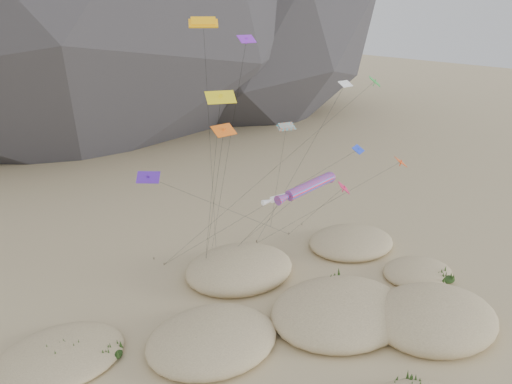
% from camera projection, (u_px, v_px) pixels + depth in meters
% --- Properties ---
extents(ground, '(500.00, 500.00, 0.00)m').
position_uv_depth(ground, '(337.00, 339.00, 49.47)').
color(ground, '#CCB789').
rests_on(ground, ground).
extents(dunes, '(51.27, 38.60, 4.12)m').
position_uv_depth(dunes, '(307.00, 320.00, 51.13)').
color(dunes, '#CCB789').
rests_on(dunes, ground).
extents(dune_grass, '(43.56, 28.07, 1.49)m').
position_uv_depth(dune_grass, '(294.00, 321.00, 50.90)').
color(dune_grass, black).
rests_on(dune_grass, ground).
extents(kite_stakes, '(23.18, 6.38, 0.30)m').
position_uv_depth(kite_stakes, '(233.00, 248.00, 68.11)').
color(kite_stakes, '#3F2D1E').
rests_on(kite_stakes, ground).
extents(rainbow_tube_kite, '(9.30, 12.11, 12.85)m').
position_uv_depth(rainbow_tube_kite, '(308.00, 187.00, 56.55)').
color(rainbow_tube_kite, '#FF1A37').
rests_on(rainbow_tube_kite, ground).
extents(white_tube_kite, '(6.15, 9.20, 11.51)m').
position_uv_depth(white_tube_kite, '(286.00, 196.00, 56.35)').
color(white_tube_kite, white).
rests_on(white_tube_kite, ground).
extents(orange_parafoil, '(9.06, 13.94, 30.16)m').
position_uv_depth(orange_parafoil, '(204.00, 27.00, 43.97)').
color(orange_parafoil, '#FFAE0D').
rests_on(orange_parafoil, ground).
extents(multi_parafoil, '(8.17, 13.19, 18.95)m').
position_uv_depth(multi_parafoil, '(286.00, 129.00, 55.59)').
color(multi_parafoil, '#FF4F1A').
rests_on(multi_parafoil, ground).
extents(delta_kites, '(31.55, 20.54, 28.29)m').
position_uv_depth(delta_kites, '(296.00, 129.00, 52.61)').
color(delta_kites, white).
rests_on(delta_kites, ground).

